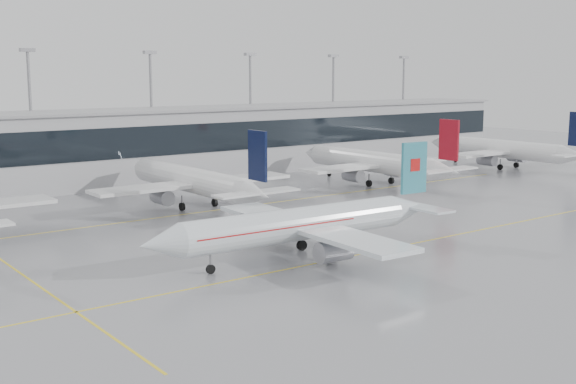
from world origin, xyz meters
TOP-DOWN VIEW (x-y plane):
  - ground at (0.00, 0.00)m, footprint 320.00×320.00m
  - taxi_line_main at (0.00, 0.00)m, footprint 120.00×0.25m
  - taxi_line_north at (0.00, 30.00)m, footprint 120.00×0.25m
  - taxi_line_cross at (-30.00, 15.00)m, footprint 0.25×60.00m
  - terminal at (0.00, 62.00)m, footprint 180.00×15.00m
  - terminal_glass at (0.00, 54.45)m, footprint 180.00×0.20m
  - terminal_roof at (0.00, 62.00)m, footprint 182.00×16.00m
  - light_masts at (0.00, 68.00)m, footprint 156.40×1.00m
  - air_canada_jet at (-4.81, 2.47)m, footprint 35.34×27.96m
  - parked_jet_c at (-0.00, 33.69)m, footprint 29.64×36.96m
  - parked_jet_d at (35.00, 33.69)m, footprint 29.64×36.96m
  - parked_jet_e at (70.00, 33.69)m, footprint 29.64×36.96m

SIDE VIEW (x-z plane):
  - ground at x=0.00m, z-range 0.00..0.00m
  - taxi_line_main at x=0.00m, z-range 0.00..0.01m
  - taxi_line_north at x=0.00m, z-range 0.00..0.01m
  - taxi_line_cross at x=-30.00m, z-range 0.00..0.01m
  - air_canada_jet at x=-4.81m, z-range -2.02..8.95m
  - parked_jet_c at x=0.00m, z-range -2.15..9.57m
  - parked_jet_d at x=35.00m, z-range -2.15..9.57m
  - parked_jet_e at x=70.00m, z-range -2.15..9.57m
  - terminal at x=0.00m, z-range 0.00..12.00m
  - terminal_glass at x=0.00m, z-range 5.00..10.00m
  - terminal_roof at x=0.00m, z-range 12.00..12.40m
  - light_masts at x=0.00m, z-range 2.04..24.64m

